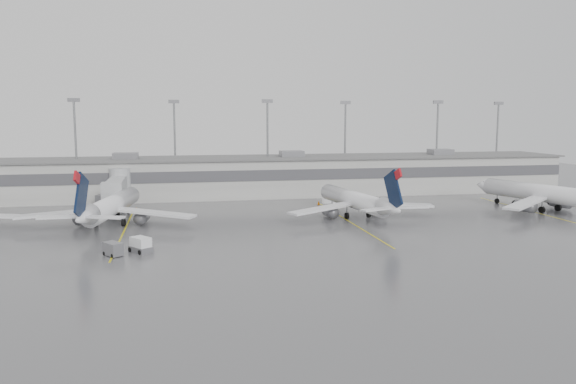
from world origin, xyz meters
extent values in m
plane|color=#4F4F52|center=(0.00, 0.00, 0.00)|extent=(260.00, 260.00, 0.00)
cube|color=#A2A29D|center=(0.00, 58.00, 4.00)|extent=(150.00, 16.00, 8.00)
cube|color=#47474C|center=(0.00, 49.95, 5.00)|extent=(150.00, 0.15, 2.20)
cube|color=#606060|center=(0.00, 58.00, 8.05)|extent=(152.00, 17.00, 0.30)
cube|color=slate|center=(50.00, 58.00, 8.80)|extent=(5.00, 4.00, 1.30)
cylinder|color=gray|center=(-30.00, 60.00, 10.00)|extent=(0.44, 0.44, 20.00)
cube|color=slate|center=(-30.00, 60.00, 20.20)|extent=(2.40, 0.50, 0.80)
cylinder|color=gray|center=(-10.00, 67.50, 10.00)|extent=(0.44, 0.44, 20.00)
cube|color=slate|center=(-10.00, 67.50, 20.20)|extent=(2.40, 0.50, 0.80)
cylinder|color=gray|center=(10.00, 60.00, 10.00)|extent=(0.44, 0.44, 20.00)
cube|color=slate|center=(10.00, 60.00, 20.20)|extent=(2.40, 0.50, 0.80)
cylinder|color=gray|center=(30.00, 67.50, 10.00)|extent=(0.44, 0.44, 20.00)
cube|color=slate|center=(30.00, 67.50, 20.20)|extent=(2.40, 0.50, 0.80)
cylinder|color=gray|center=(50.00, 60.00, 10.00)|extent=(0.44, 0.44, 20.00)
cube|color=slate|center=(50.00, 60.00, 20.20)|extent=(2.40, 0.50, 0.80)
cylinder|color=gray|center=(70.00, 67.50, 10.00)|extent=(0.44, 0.44, 20.00)
cube|color=slate|center=(70.00, 67.50, 20.20)|extent=(2.40, 0.50, 0.80)
cylinder|color=#9B9EA0|center=(-20.50, 50.00, 3.50)|extent=(4.00, 4.00, 7.00)
cube|color=#9B9EA0|center=(-20.50, 43.50, 4.30)|extent=(2.80, 13.00, 2.60)
cube|color=#9B9EA0|center=(-20.50, 36.00, 4.30)|extent=(3.40, 2.40, 3.00)
cylinder|color=gray|center=(-20.50, 36.00, 1.40)|extent=(0.70, 0.70, 2.80)
cube|color=black|center=(-20.50, 36.00, 0.35)|extent=(2.20, 1.20, 0.70)
cube|color=#D7C70C|center=(-17.50, 24.00, 0.01)|extent=(0.25, 40.00, 0.01)
cube|color=#D7C70C|center=(17.50, 24.00, 0.01)|extent=(0.25, 40.00, 0.01)
cube|color=#D7C70C|center=(52.50, 24.00, 0.01)|extent=(0.25, 40.00, 0.01)
cylinder|color=white|center=(-19.64, 28.77, 3.03)|extent=(6.79, 22.39, 3.03)
cone|color=white|center=(-17.49, 41.09, 3.03)|extent=(3.47, 3.30, 3.03)
cone|color=white|center=(-21.94, 15.55, 3.43)|extent=(3.85, 5.49, 3.03)
cube|color=white|center=(-27.08, 27.19, 2.22)|extent=(13.35, 4.45, 0.35)
cube|color=white|center=(-13.17, 24.77, 2.22)|extent=(12.82, 8.45, 0.35)
cube|color=black|center=(-22.03, 15.05, 6.36)|extent=(1.27, 5.65, 6.60)
cube|color=#AD0D16|center=(-22.26, 13.76, 8.98)|extent=(0.65, 2.06, 1.92)
cylinder|color=black|center=(-18.08, 37.71, 0.45)|extent=(0.50, 0.96, 0.91)
cylinder|color=black|center=(-22.07, 27.14, 0.55)|extent=(0.64, 1.17, 1.11)
cylinder|color=black|center=(-17.90, 26.41, 0.55)|extent=(0.64, 1.17, 1.11)
cylinder|color=white|center=(19.53, 28.10, 2.88)|extent=(5.93, 21.34, 2.88)
cone|color=white|center=(17.80, 39.90, 2.88)|extent=(3.25, 3.08, 2.88)
cone|color=white|center=(21.39, 15.46, 3.27)|extent=(3.55, 5.18, 2.88)
cube|color=white|center=(13.27, 24.46, 2.12)|extent=(12.31, 7.79, 0.34)
cube|color=white|center=(26.58, 26.42, 2.12)|extent=(12.74, 4.55, 0.34)
cube|color=black|center=(21.46, 14.98, 6.06)|extent=(1.07, 5.40, 6.29)
cube|color=#AD0D16|center=(21.65, 13.74, 8.56)|extent=(0.57, 1.97, 1.83)
cylinder|color=black|center=(18.27, 36.66, 0.43)|extent=(0.46, 0.90, 0.87)
cylinder|color=black|center=(17.82, 25.91, 0.53)|extent=(0.58, 1.11, 1.06)
cylinder|color=black|center=(21.81, 26.50, 0.53)|extent=(0.58, 1.11, 1.06)
cylinder|color=white|center=(54.59, 27.45, 3.18)|extent=(10.21, 23.18, 3.18)
cone|color=white|center=(50.54, 39.96, 3.18)|extent=(3.94, 3.81, 3.18)
cube|color=white|center=(48.44, 22.33, 2.33)|extent=(12.78, 10.33, 0.37)
cylinder|color=black|center=(51.65, 36.53, 0.48)|extent=(0.65, 1.02, 0.95)
cylinder|color=black|center=(53.13, 24.74, 0.58)|extent=(0.81, 1.26, 1.17)
cylinder|color=black|center=(57.37, 26.11, 0.58)|extent=(0.81, 1.26, 1.17)
cube|color=white|center=(-14.22, 8.52, 0.96)|extent=(2.81, 2.99, 1.91)
cube|color=slate|center=(-14.22, 8.52, 0.37)|extent=(3.24, 3.46, 0.74)
cylinder|color=black|center=(-15.54, 8.85, 0.30)|extent=(0.55, 0.62, 0.60)
cylinder|color=black|center=(-14.19, 9.88, 0.30)|extent=(0.55, 0.62, 0.60)
cylinder|color=black|center=(-14.25, 7.16, 0.30)|extent=(0.55, 0.62, 0.60)
cylinder|color=black|center=(-12.90, 8.19, 0.30)|extent=(0.55, 0.62, 0.60)
cube|color=slate|center=(-17.42, 7.32, 0.87)|extent=(2.71, 2.92, 1.55)
cylinder|color=black|center=(-18.48, 7.66, 0.26)|extent=(0.47, 0.53, 0.51)
cylinder|color=black|center=(-16.36, 6.98, 0.26)|extent=(0.47, 0.53, 0.51)
cube|color=white|center=(-20.72, 43.57, 0.80)|extent=(2.67, 2.30, 1.60)
cube|color=white|center=(19.59, 43.52, 0.93)|extent=(2.98, 2.34, 1.87)
cube|color=slate|center=(-23.37, 48.70, 1.07)|extent=(3.20, 3.96, 2.14)
cone|color=orange|center=(-16.90, 40.21, 0.40)|extent=(0.50, 0.50, 0.80)
cone|color=orange|center=(16.98, 41.62, 0.40)|extent=(0.50, 0.50, 0.80)
cone|color=orange|center=(52.81, 31.94, 0.30)|extent=(0.38, 0.38, 0.61)
camera|label=1|loc=(-9.40, -61.99, 16.66)|focal=35.00mm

